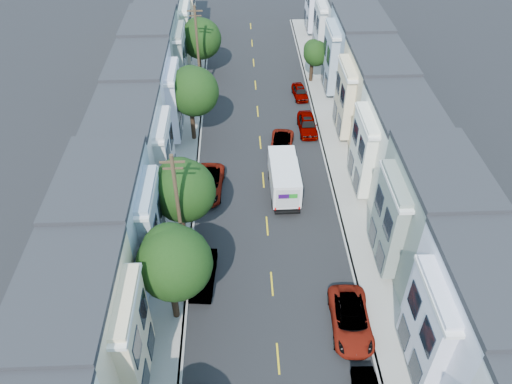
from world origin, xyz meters
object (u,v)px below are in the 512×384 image
at_px(tree_far_r, 315,54).
at_px(utility_pole_near, 179,215).
at_px(parked_left_d, 208,184).
at_px(parked_right_b, 351,320).
at_px(parked_right_c, 307,124).
at_px(fedex_truck, 284,177).
at_px(parked_right_d, 300,92).
at_px(parked_left_c, 203,274).
at_px(utility_pole_far, 198,52).
at_px(tree_c, 183,191).
at_px(tree_d, 193,92).
at_px(tree_e, 200,39).
at_px(lead_sedan, 282,144).
at_px(tree_b, 173,263).

bearing_deg(tree_far_r, utility_pole_near, -114.73).
xyz_separation_m(tree_far_r, parked_left_d, (-11.79, -19.95, -2.74)).
bearing_deg(parked_right_b, parked_right_c, 92.44).
bearing_deg(utility_pole_near, fedex_truck, 45.90).
bearing_deg(parked_right_d, fedex_truck, -106.14).
distance_m(fedex_truck, parked_left_c, 11.82).
relative_size(utility_pole_far, parked_left_c, 2.22).
distance_m(tree_c, tree_far_r, 29.03).
relative_size(tree_c, parked_right_d, 1.88).
distance_m(utility_pole_far, parked_left_c, 27.92).
relative_size(tree_d, parked_right_b, 1.40).
height_order(tree_c, tree_e, tree_c).
relative_size(tree_c, tree_e, 1.04).
distance_m(lead_sedan, parked_left_d, 9.19).
distance_m(tree_c, lead_sedan, 15.14).
bearing_deg(utility_pole_near, parked_right_b, -27.54).
bearing_deg(utility_pole_far, parked_right_b, -70.62).
height_order(utility_pole_far, parked_right_c, utility_pole_far).
bearing_deg(parked_right_d, parked_right_c, -95.26).
relative_size(tree_e, parked_right_c, 1.47).
distance_m(lead_sedan, parked_right_b, 20.80).
height_order(tree_d, tree_e, tree_d).
distance_m(lead_sedan, parked_right_d, 10.63).
relative_size(tree_c, parked_left_c, 1.62).
bearing_deg(parked_left_c, parked_right_d, 74.29).
bearing_deg(parked_right_b, tree_e, 109.43).
distance_m(tree_b, utility_pole_far, 30.54).
height_order(tree_c, utility_pole_far, utility_pole_far).
distance_m(tree_d, lead_sedan, 9.77).
bearing_deg(tree_b, utility_pole_near, 89.97).
bearing_deg(parked_right_b, parked_left_d, 126.42).
bearing_deg(parked_right_d, tree_far_r, 56.18).
relative_size(lead_sedan, parked_right_c, 0.98).
distance_m(tree_c, parked_left_c, 6.18).
bearing_deg(tree_c, parked_left_c, -72.22).
bearing_deg(tree_far_r, tree_c, -117.07).
bearing_deg(parked_left_c, parked_right_c, 67.87).
distance_m(utility_pole_near, fedex_truck, 11.99).
xyz_separation_m(utility_pole_far, lead_sedan, (8.31, -11.24, -4.51)).
relative_size(utility_pole_near, fedex_truck, 1.62).
distance_m(tree_far_r, parked_right_d, 5.07).
relative_size(tree_d, parked_left_d, 1.40).
height_order(utility_pole_far, fedex_truck, utility_pole_far).
height_order(tree_c, fedex_truck, tree_c).
bearing_deg(tree_b, parked_right_c, 63.52).
height_order(utility_pole_far, parked_left_d, utility_pole_far).
distance_m(tree_far_r, parked_left_c, 32.53).
bearing_deg(parked_right_b, parked_left_c, 158.75).
bearing_deg(fedex_truck, tree_b, -122.78).
xyz_separation_m(tree_c, utility_pole_far, (0.00, 23.17, 0.26)).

